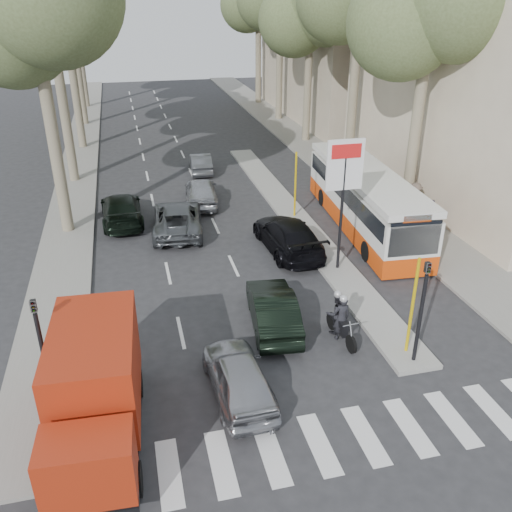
{
  "coord_description": "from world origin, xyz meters",
  "views": [
    {
      "loc": [
        -4.92,
        -13.79,
        10.67
      ],
      "look_at": [
        -0.52,
        4.03,
        1.6
      ],
      "focal_mm": 38.0,
      "sensor_mm": 36.0,
      "label": 1
    }
  ],
  "objects_px": {
    "red_truck": "(95,389)",
    "motorcycle": "(339,317)",
    "city_bus": "(365,198)",
    "dark_hatchback": "(273,309)",
    "silver_hatchback": "(239,376)"
  },
  "relations": [
    {
      "from": "motorcycle",
      "to": "red_truck",
      "type": "bearing_deg",
      "value": -165.25
    },
    {
      "from": "city_bus",
      "to": "motorcycle",
      "type": "xyz_separation_m",
      "value": [
        -4.72,
        -8.57,
        -0.75
      ]
    },
    {
      "from": "red_truck",
      "to": "city_bus",
      "type": "height_order",
      "value": "red_truck"
    },
    {
      "from": "red_truck",
      "to": "dark_hatchback",
      "type": "bearing_deg",
      "value": 37.65
    },
    {
      "from": "silver_hatchback",
      "to": "dark_hatchback",
      "type": "height_order",
      "value": "dark_hatchback"
    },
    {
      "from": "city_bus",
      "to": "motorcycle",
      "type": "bearing_deg",
      "value": -114.79
    },
    {
      "from": "silver_hatchback",
      "to": "red_truck",
      "type": "relative_size",
      "value": 0.7
    },
    {
      "from": "silver_hatchback",
      "to": "city_bus",
      "type": "distance_m",
      "value": 13.74
    },
    {
      "from": "city_bus",
      "to": "dark_hatchback",
      "type": "bearing_deg",
      "value": -128.1
    },
    {
      "from": "city_bus",
      "to": "red_truck",
      "type": "bearing_deg",
      "value": -133.65
    },
    {
      "from": "dark_hatchback",
      "to": "motorcycle",
      "type": "distance_m",
      "value": 2.3
    },
    {
      "from": "silver_hatchback",
      "to": "motorcycle",
      "type": "relative_size",
      "value": 1.91
    },
    {
      "from": "dark_hatchback",
      "to": "red_truck",
      "type": "relative_size",
      "value": 0.75
    },
    {
      "from": "red_truck",
      "to": "motorcycle",
      "type": "relative_size",
      "value": 2.73
    },
    {
      "from": "dark_hatchback",
      "to": "city_bus",
      "type": "relative_size",
      "value": 0.37
    }
  ]
}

